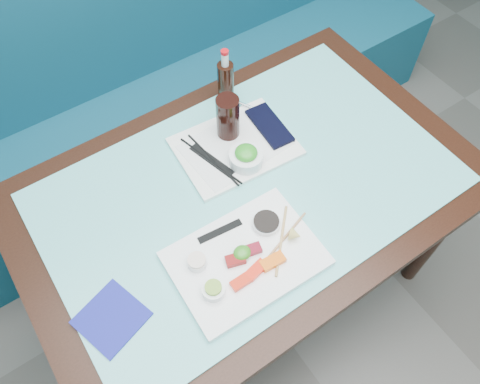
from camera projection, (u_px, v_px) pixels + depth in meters
booth_bench at (142, 107)px, 2.12m from camera, size 3.00×0.56×1.17m
dining_table at (249, 202)px, 1.50m from camera, size 1.40×0.90×0.75m
glass_top at (249, 187)px, 1.42m from camera, size 1.22×0.76×0.01m
sashimi_plate at (246, 259)px, 1.28m from camera, size 0.41×0.30×0.02m
salmon_left at (242, 281)px, 1.22m from camera, size 0.06×0.03×0.01m
salmon_mid at (256, 270)px, 1.24m from camera, size 0.07×0.04×0.02m
salmon_right at (273, 261)px, 1.25m from camera, size 0.07×0.04×0.02m
tuna_left at (235, 260)px, 1.26m from camera, size 0.06×0.05×0.02m
tuna_right at (252, 250)px, 1.27m from camera, size 0.06×0.04×0.02m
seaweed_garnish at (242, 253)px, 1.26m from camera, size 0.06×0.06×0.03m
ramekin_wasabi at (214, 290)px, 1.20m from camera, size 0.07×0.07×0.03m
wasabi_fill at (213, 287)px, 1.19m from camera, size 0.06×0.06×0.01m
ramekin_ginger at (197, 263)px, 1.25m from camera, size 0.06×0.06×0.02m
ginger_fill at (197, 260)px, 1.24m from camera, size 0.06×0.06×0.01m
soy_dish at (266, 223)px, 1.32m from camera, size 0.10×0.10×0.02m
soy_fill at (266, 221)px, 1.31m from camera, size 0.09×0.09×0.01m
lemon_wedge at (295, 235)px, 1.28m from camera, size 0.05×0.05×0.04m
chopstick_sleeve at (220, 231)px, 1.31m from camera, size 0.13×0.03×0.00m
wooden_chopstick_a at (281, 240)px, 1.29m from camera, size 0.16×0.16×0.01m
wooden_chopstick_b at (284, 238)px, 1.30m from camera, size 0.20×0.07×0.01m
serving_tray at (235, 147)px, 1.50m from camera, size 0.38×0.30×0.01m
paper_placemat at (235, 145)px, 1.49m from camera, size 0.33×0.24×0.00m
seaweed_bowl at (246, 158)px, 1.44m from camera, size 0.14×0.14×0.04m
seaweed_salad at (246, 153)px, 1.41m from camera, size 0.08×0.08×0.04m
cola_glass at (228, 117)px, 1.46m from camera, size 0.08×0.08×0.15m
navy_pouch at (269, 126)px, 1.53m from camera, size 0.09×0.19×0.01m
fork at (250, 107)px, 1.57m from camera, size 0.05×0.09×0.01m
black_chopstick_a at (211, 161)px, 1.45m from camera, size 0.07×0.25×0.01m
black_chopstick_b at (213, 159)px, 1.46m from camera, size 0.03×0.26×0.01m
tray_sleeve at (212, 160)px, 1.46m from camera, size 0.07×0.17×0.00m
cola_bottle_body at (226, 83)px, 1.55m from camera, size 0.07×0.07×0.15m
cola_bottle_neck at (225, 59)px, 1.47m from camera, size 0.03×0.03×0.05m
cola_bottle_cap at (225, 52)px, 1.45m from camera, size 0.03×0.03×0.01m
blue_napkin at (111, 318)px, 1.20m from camera, size 0.19×0.19×0.01m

